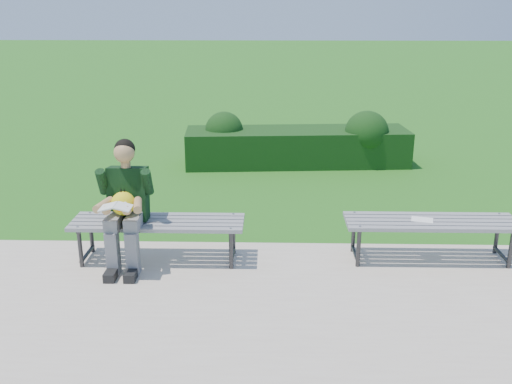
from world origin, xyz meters
The scene contains 7 objects.
ground centered at (0.00, 0.00, 0.00)m, with size 80.00×80.00×0.00m.
walkway centered at (0.00, -1.75, 0.01)m, with size 30.00×3.50×0.02m.
hedge centered at (0.39, 3.51, 0.37)m, with size 3.83×1.21×0.94m.
bench_left centered at (-1.28, -0.49, 0.42)m, with size 1.80×0.50×0.46m.
bench_right centered at (1.59, -0.40, 0.42)m, with size 1.80×0.50×0.46m.
seated_boy centered at (-1.58, -0.58, 0.71)m, with size 0.56×0.76×1.31m.
paper_sheet centered at (1.49, -0.40, 0.47)m, with size 0.25×0.21×0.01m.
Camera 1 is at (-0.11, -6.03, 2.61)m, focal length 40.00 mm.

